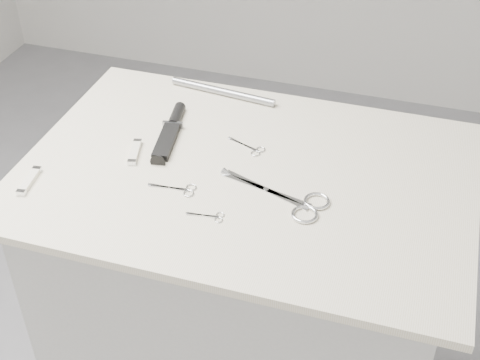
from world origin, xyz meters
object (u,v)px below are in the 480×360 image
(tiny_scissors, at_px, (210,216))
(pocket_knife_a, at_px, (135,152))
(sheathed_knife, at_px, (171,129))
(metal_rail, at_px, (223,92))
(plinth, at_px, (245,312))
(embroidery_scissors_b, at_px, (251,148))
(pocket_knife_b, at_px, (29,181))
(embroidery_scissors_a, at_px, (180,189))
(large_shears, at_px, (294,201))

(tiny_scissors, bearing_deg, pocket_knife_a, 139.76)
(sheathed_knife, bearing_deg, metal_rail, -26.31)
(plinth, relative_size, sheathed_knife, 3.94)
(embroidery_scissors_b, distance_m, metal_rail, 0.26)
(embroidery_scissors_b, bearing_deg, pocket_knife_b, -125.78)
(embroidery_scissors_a, xyz_separation_m, sheathed_knife, (-0.10, 0.20, 0.01))
(pocket_knife_a, xyz_separation_m, metal_rail, (0.11, 0.31, 0.00))
(embroidery_scissors_a, relative_size, metal_rail, 0.36)
(embroidery_scissors_a, xyz_separation_m, pocket_knife_a, (-0.15, 0.09, 0.00))
(tiny_scissors, distance_m, pocket_knife_b, 0.41)
(large_shears, bearing_deg, embroidery_scissors_b, 148.55)
(tiny_scissors, relative_size, pocket_knife_a, 0.83)
(sheathed_knife, xyz_separation_m, pocket_knife_a, (-0.05, -0.11, -0.00))
(plinth, height_order, sheathed_knife, sheathed_knife)
(embroidery_scissors_a, relative_size, embroidery_scissors_b, 1.08)
(metal_rail, bearing_deg, pocket_knife_a, -109.14)
(pocket_knife_b, relative_size, metal_rail, 0.33)
(sheathed_knife, bearing_deg, pocket_knife_a, 147.96)
(embroidery_scissors_a, height_order, embroidery_scissors_b, same)
(large_shears, xyz_separation_m, pocket_knife_b, (-0.56, -0.11, 0.00))
(tiny_scissors, bearing_deg, embroidery_scissors_b, 80.88)
(embroidery_scissors_b, height_order, pocket_knife_a, pocket_knife_a)
(large_shears, bearing_deg, pocket_knife_b, -152.45)
(pocket_knife_a, bearing_deg, plinth, -101.84)
(embroidery_scissors_a, bearing_deg, embroidery_scissors_b, 57.26)
(sheathed_knife, bearing_deg, plinth, -122.82)
(tiny_scissors, bearing_deg, metal_rail, 98.60)
(plinth, xyz_separation_m, tiny_scissors, (-0.02, -0.17, 0.47))
(plinth, height_order, pocket_knife_a, pocket_knife_a)
(tiny_scissors, bearing_deg, plinth, 75.07)
(metal_rail, bearing_deg, tiny_scissors, -74.51)
(large_shears, height_order, tiny_scissors, large_shears)
(tiny_scissors, xyz_separation_m, sheathed_knife, (-0.19, 0.27, 0.01))
(embroidery_scissors_a, relative_size, tiny_scissors, 1.33)
(metal_rail, bearing_deg, embroidery_scissors_b, -56.72)
(tiny_scissors, distance_m, metal_rail, 0.49)
(tiny_scissors, relative_size, metal_rail, 0.27)
(pocket_knife_b, bearing_deg, sheathed_knife, -46.15)
(large_shears, relative_size, embroidery_scissors_a, 2.37)
(plinth, bearing_deg, embroidery_scissors_a, -137.22)
(sheathed_knife, relative_size, pocket_knife_a, 2.43)
(pocket_knife_b, bearing_deg, plinth, -75.13)
(sheathed_knife, distance_m, pocket_knife_b, 0.35)
(large_shears, relative_size, pocket_knife_b, 2.56)
(large_shears, bearing_deg, pocket_knife_a, -171.99)
(tiny_scissors, bearing_deg, large_shears, 25.27)
(pocket_knife_b, bearing_deg, large_shears, -87.06)
(pocket_knife_a, bearing_deg, pocket_knife_b, 119.05)
(plinth, height_order, embroidery_scissors_a, embroidery_scissors_a)
(embroidery_scissors_a, relative_size, pocket_knife_b, 1.08)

